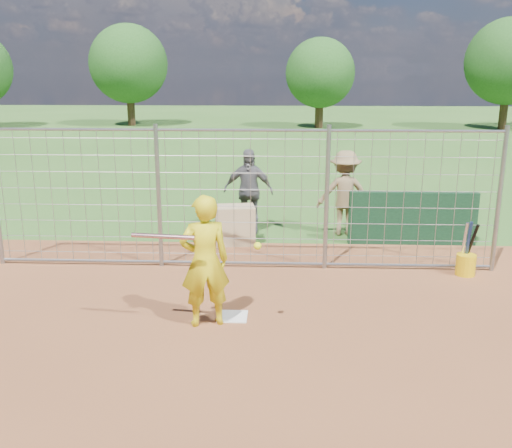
{
  "coord_description": "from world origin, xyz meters",
  "views": [
    {
      "loc": [
        0.68,
        -7.88,
        3.51
      ],
      "look_at": [
        0.3,
        0.8,
        1.15
      ],
      "focal_mm": 40.0,
      "sensor_mm": 36.0,
      "label": 1
    }
  ],
  "objects_px": {
    "batter": "(205,261)",
    "bystander_b": "(248,191)",
    "equipment_bin": "(235,225)",
    "bystander_c": "(345,193)",
    "bucket_with_bats": "(466,262)"
  },
  "relations": [
    {
      "from": "bystander_c",
      "to": "equipment_bin",
      "type": "height_order",
      "value": "bystander_c"
    },
    {
      "from": "batter",
      "to": "bystander_b",
      "type": "xyz_separation_m",
      "value": [
        0.32,
        4.83,
        -0.01
      ]
    },
    {
      "from": "bystander_c",
      "to": "equipment_bin",
      "type": "relative_size",
      "value": 2.31
    },
    {
      "from": "bystander_b",
      "to": "bystander_c",
      "type": "bearing_deg",
      "value": 1.92
    },
    {
      "from": "batter",
      "to": "equipment_bin",
      "type": "distance_m",
      "value": 3.95
    },
    {
      "from": "equipment_bin",
      "to": "bystander_c",
      "type": "bearing_deg",
      "value": 10.19
    },
    {
      "from": "bystander_b",
      "to": "bucket_with_bats",
      "type": "relative_size",
      "value": 1.91
    },
    {
      "from": "batter",
      "to": "bystander_b",
      "type": "bearing_deg",
      "value": -110.76
    },
    {
      "from": "equipment_bin",
      "to": "bucket_with_bats",
      "type": "distance_m",
      "value": 4.54
    },
    {
      "from": "batter",
      "to": "equipment_bin",
      "type": "height_order",
      "value": "batter"
    },
    {
      "from": "batter",
      "to": "bystander_b",
      "type": "relative_size",
      "value": 1.01
    },
    {
      "from": "bystander_b",
      "to": "bystander_c",
      "type": "xyz_separation_m",
      "value": [
        2.1,
        -0.12,
        -0.01
      ]
    },
    {
      "from": "bystander_b",
      "to": "batter",
      "type": "bearing_deg",
      "value": -88.55
    },
    {
      "from": "bystander_c",
      "to": "equipment_bin",
      "type": "bearing_deg",
      "value": 17.4
    },
    {
      "from": "bystander_c",
      "to": "bucket_with_bats",
      "type": "relative_size",
      "value": 1.9
    }
  ]
}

